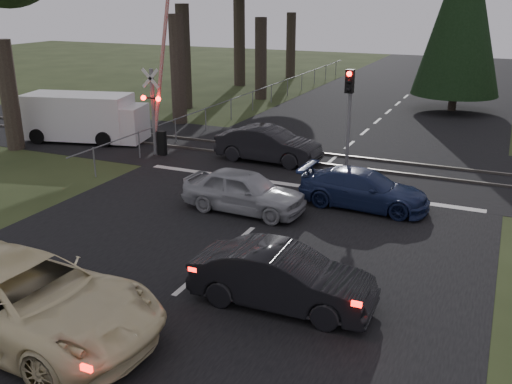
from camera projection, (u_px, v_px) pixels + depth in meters
The scene contains 16 objects.
ground at pixel (191, 281), 14.26m from camera, with size 120.00×120.00×0.00m, color #273116.
road at pixel (316, 173), 22.89m from camera, with size 14.00×100.00×0.01m, color black.
rail_corridor at pixel (331, 161), 24.62m from camera, with size 120.00×8.00×0.01m, color black.
stop_line at pixel (301, 186), 21.34m from camera, with size 13.00×0.35×0.00m, color silver.
rail_near at pixel (326, 164), 23.91m from camera, with size 120.00×0.12×0.10m, color #59544C.
rail_far at pixel (336, 155), 25.29m from camera, with size 120.00×0.12×0.10m, color #59544C.
crossing_signal at pixel (158, 110), 24.84m from camera, with size 1.62×0.38×6.96m.
traffic_signal_center at pixel (349, 103), 22.17m from camera, with size 0.32×0.48×4.10m.
conifer_tree at pixel (463, 9), 33.39m from camera, with size 5.20×5.20×11.00m.
fence_left at pixel (262, 106), 36.68m from camera, with size 0.10×36.00×1.20m, color slate, non-canonical shape.
cream_coupe at pixel (25, 299), 11.76m from camera, with size 2.80×6.07×1.69m, color beige.
dark_hatchback at pixel (282, 278), 12.96m from camera, with size 1.47×4.23×1.39m, color black.
silver_car at pixel (244, 191), 18.68m from camera, with size 1.66×4.12×1.40m, color #9DA0A4.
blue_sedan at pixel (364, 189), 19.08m from camera, with size 1.77×4.36×1.26m, color #19254C.
dark_car_far at pixel (269, 145), 24.26m from camera, with size 1.58×4.52×1.49m, color black.
white_van at pixel (87, 118), 27.62m from camera, with size 6.14×3.38×2.27m.
Camera 1 is at (6.69, -10.97, 6.79)m, focal length 40.00 mm.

